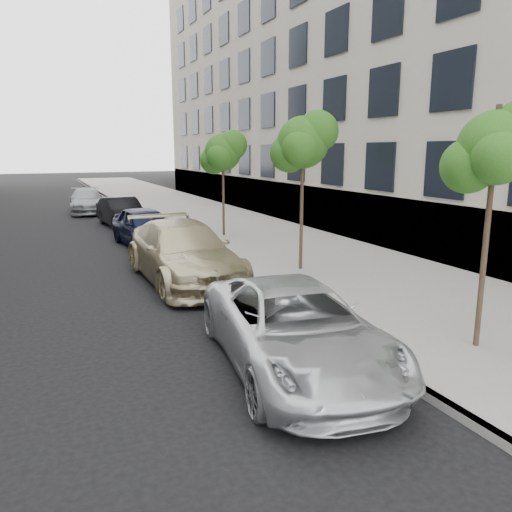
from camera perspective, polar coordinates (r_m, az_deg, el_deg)
ground at (r=7.04m, az=14.58°, el=-19.15°), size 160.00×160.00×0.00m
sidewalk at (r=29.98m, az=-8.11°, el=5.21°), size 6.40×72.00×0.14m
curb at (r=29.28m, az=-14.01°, el=4.80°), size 0.15×72.00×0.14m
tree_near at (r=9.39m, az=25.75°, el=11.04°), size 1.62×1.42×4.28m
tree_mid at (r=14.49m, az=5.47°, el=12.81°), size 1.79×1.59×4.54m
tree_far at (r=20.40m, az=-3.76°, el=11.72°), size 1.79×1.59×4.22m
minivan at (r=8.39m, az=4.51°, el=-8.19°), size 3.03×5.34×1.41m
suv at (r=13.92m, az=-8.30°, el=0.42°), size 2.38×5.67×1.64m
sedan_blue at (r=19.35m, az=-12.55°, el=3.28°), size 2.13×4.47×1.47m
sedan_black at (r=24.51m, az=-15.09°, el=4.86°), size 1.90×4.33×1.38m
sedan_rear at (r=30.57m, az=-18.74°, el=5.98°), size 2.21×4.82×1.37m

